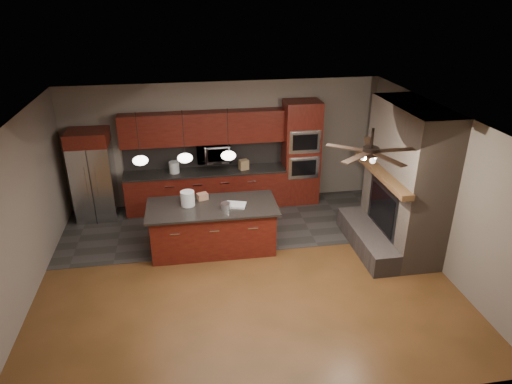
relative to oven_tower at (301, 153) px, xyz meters
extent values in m
plane|color=brown|center=(-1.70, -2.69, -1.19)|extent=(7.00, 7.00, 0.00)
cube|color=white|center=(-1.70, -2.69, 1.61)|extent=(7.00, 6.00, 0.02)
cube|color=#6E6458|center=(-1.70, 0.31, 0.21)|extent=(7.00, 0.02, 2.80)
cube|color=#6E6458|center=(1.80, -2.69, 0.21)|extent=(0.02, 6.00, 2.80)
cube|color=#6E6458|center=(-5.20, -2.69, 0.21)|extent=(0.02, 6.00, 2.80)
cube|color=#322F2D|center=(-1.70, -0.89, -1.19)|extent=(7.00, 2.40, 0.01)
cube|color=#6E5C4E|center=(1.40, -2.29, 0.21)|extent=(0.80, 2.00, 2.80)
cube|color=#504641|center=(0.75, -2.29, -0.99)|extent=(0.50, 2.00, 0.40)
cube|color=#2D2D30|center=(1.02, -2.29, -0.37)|extent=(0.05, 1.20, 0.95)
cube|color=black|center=(1.00, -2.29, -0.37)|extent=(0.02, 1.00, 0.75)
cube|color=brown|center=(0.90, -2.29, 0.36)|extent=(0.22, 2.10, 0.10)
cube|color=#5F1D11|center=(-2.18, 0.01, -0.76)|extent=(3.55, 0.60, 0.86)
cube|color=black|center=(-2.18, 0.01, -0.31)|extent=(3.59, 0.64, 0.04)
cube|color=black|center=(-2.18, 0.29, 0.01)|extent=(3.55, 0.03, 0.60)
cube|color=#5F1D11|center=(-2.18, 0.13, 0.66)|extent=(3.55, 0.35, 0.70)
cube|color=#5F1D11|center=(0.00, 0.01, 0.00)|extent=(0.80, 0.60, 2.38)
cube|color=silver|center=(0.00, -0.30, -0.24)|extent=(0.70, 0.03, 0.52)
cube|color=black|center=(0.00, -0.32, -0.24)|extent=(0.55, 0.02, 0.35)
cube|color=silver|center=(0.00, -0.30, 0.36)|extent=(0.70, 0.03, 0.52)
cube|color=black|center=(0.00, -0.32, 0.36)|extent=(0.55, 0.02, 0.35)
imported|color=silver|center=(-1.98, 0.06, 0.11)|extent=(0.73, 0.41, 0.50)
cube|color=silver|center=(-4.55, -0.07, -0.36)|extent=(0.83, 0.72, 1.67)
cube|color=#2D2D30|center=(-4.55, -0.44, -0.36)|extent=(0.02, 0.02, 1.65)
cube|color=silver|center=(-4.65, -0.45, -0.31)|extent=(0.03, 0.03, 0.83)
cube|color=silver|center=(-4.45, -0.45, -0.31)|extent=(0.03, 0.03, 0.83)
cube|color=#5F1D11|center=(-4.55, -0.08, 0.63)|extent=(0.83, 0.72, 0.30)
cube|color=#5F1D11|center=(-2.16, -1.81, -0.75)|extent=(2.29, 0.98, 0.88)
cube|color=black|center=(-2.16, -1.81, -0.29)|extent=(2.45, 1.13, 0.04)
cylinder|color=silver|center=(-2.60, -1.72, -0.13)|extent=(0.30, 0.30, 0.28)
cylinder|color=silver|center=(-1.92, -1.98, -0.21)|extent=(0.19, 0.19, 0.12)
cube|color=silver|center=(-1.73, -1.89, -0.25)|extent=(0.43, 0.36, 0.04)
cube|color=#9A6A4F|center=(-2.32, -1.51, -0.21)|extent=(0.23, 0.19, 0.12)
cylinder|color=silver|center=(-2.85, 0.01, -0.17)|extent=(0.26, 0.26, 0.25)
cube|color=#9B7850|center=(-1.32, -0.04, -0.18)|extent=(0.23, 0.20, 0.22)
cylinder|color=black|center=(-3.35, -1.99, 1.22)|extent=(0.01, 0.01, 0.78)
ellipsoid|color=white|center=(-3.35, -1.99, 0.77)|extent=(0.26, 0.26, 0.16)
cylinder|color=black|center=(-2.60, -1.99, 1.22)|extent=(0.01, 0.01, 0.78)
ellipsoid|color=white|center=(-2.60, -1.99, 0.77)|extent=(0.26, 0.26, 0.16)
cylinder|color=black|center=(-1.85, -1.99, 1.22)|extent=(0.01, 0.01, 0.78)
ellipsoid|color=white|center=(-1.85, -1.99, 0.77)|extent=(0.26, 0.26, 0.16)
cylinder|color=black|center=(0.10, -3.49, 1.46)|extent=(0.04, 0.04, 0.30)
cylinder|color=black|center=(0.10, -3.49, 1.26)|extent=(0.24, 0.24, 0.12)
cube|color=#322113|center=(0.48, -3.49, 1.26)|extent=(0.60, 0.12, 0.01)
cube|color=#322113|center=(0.22, -3.13, 1.26)|extent=(0.30, 0.61, 0.01)
cube|color=#322113|center=(-0.21, -3.27, 1.26)|extent=(0.56, 0.45, 0.01)
cube|color=#322113|center=(-0.21, -3.72, 1.26)|extent=(0.56, 0.45, 0.01)
cube|color=#322113|center=(0.22, -3.85, 1.26)|extent=(0.30, 0.61, 0.01)
camera|label=1|loc=(-2.60, -9.46, 3.51)|focal=32.00mm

